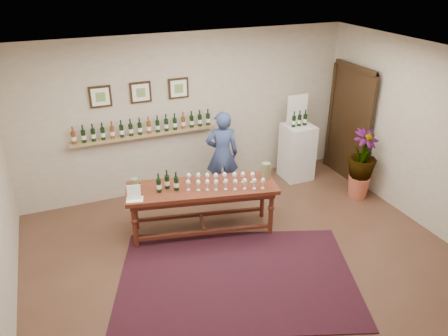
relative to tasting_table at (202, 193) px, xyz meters
name	(u,v)px	position (x,y,z in m)	size (l,w,h in m)	color
ground	(245,260)	(0.31, -0.92, -0.68)	(6.00, 6.00, 0.00)	#4E3322
room_shell	(309,125)	(2.42, 0.93, 0.44)	(6.00, 6.00, 6.00)	beige
rug	(237,277)	(0.05, -1.22, -0.67)	(3.13, 2.09, 0.02)	#4D140D
tasting_table	(202,193)	(0.00, 0.00, 0.00)	(2.35, 1.17, 0.80)	#472511
table_glasses	(221,181)	(0.27, -0.10, 0.21)	(1.27, 0.29, 0.18)	white
table_bottles	(167,180)	(-0.50, 0.09, 0.28)	(0.29, 0.17, 0.32)	black
pitcher_left	(135,185)	(-0.95, 0.23, 0.22)	(0.13, 0.13, 0.21)	olive
pitcher_right	(266,170)	(1.02, -0.10, 0.24)	(0.15, 0.15, 0.24)	olive
menu_card	(134,192)	(-1.01, 0.00, 0.23)	(0.23, 0.17, 0.21)	white
display_pedestal	(297,152)	(2.31, 1.08, -0.14)	(0.53, 0.53, 1.07)	white
pedestal_bottles	(299,119)	(2.29, 1.06, 0.53)	(0.28, 0.08, 0.28)	black
info_sign	(297,108)	(2.33, 1.21, 0.68)	(0.42, 0.02, 0.58)	white
potted_plant	(362,164)	(2.94, -0.03, -0.04)	(0.68, 0.68, 1.10)	#B6563C
person	(222,154)	(0.73, 1.00, 0.11)	(0.57, 0.38, 1.57)	#34457B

